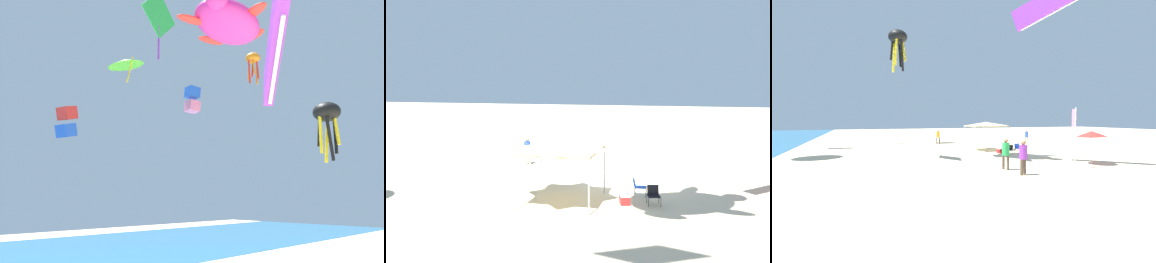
{
  "view_description": "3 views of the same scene",
  "coord_description": "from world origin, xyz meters",
  "views": [
    {
      "loc": [
        -16.31,
        -2.22,
        5.77
      ],
      "look_at": [
        1.44,
        15.76,
        10.33
      ],
      "focal_mm": 34.15,
      "sensor_mm": 36.0,
      "label": 1
    },
    {
      "loc": [
        -2.42,
        21.42,
        5.43
      ],
      "look_at": [
        1.24,
        5.38,
        3.32
      ],
      "focal_mm": 39.74,
      "sensor_mm": 36.0,
      "label": 2
    },
    {
      "loc": [
        -22.89,
        15.27,
        3.04
      ],
      "look_at": [
        1.23,
        6.48,
        1.86
      ],
      "focal_mm": 26.91,
      "sensor_mm": 36.0,
      "label": 3
    }
  ],
  "objects": [
    {
      "name": "person_watching_sky",
      "position": [
        10.06,
        6.54,
        1.02
      ],
      "size": [
        0.41,
        0.45,
        1.74
      ],
      "rotation": [
        0.0,
        0.0,
        1.22
      ],
      "color": "brown",
      "rests_on": "ground"
    },
    {
      "name": "ground",
      "position": [
        0.0,
        0.0,
        -0.05
      ],
      "size": [
        120.0,
        120.0,
        0.1
      ],
      "primitive_type": "cube",
      "color": "beige"
    },
    {
      "name": "canopy_tent",
      "position": [
        2.29,
        3.84,
        2.45
      ],
      "size": [
        3.27,
        3.49,
        2.69
      ],
      "rotation": [
        0.0,
        0.0,
        -0.02
      ],
      "color": "#B7B7BC",
      "rests_on": "ground"
    },
    {
      "name": "cooler_box",
      "position": [
        -0.43,
        3.68,
        0.2
      ],
      "size": [
        0.56,
        0.71,
        0.4
      ],
      "color": "red",
      "rests_on": "ground"
    },
    {
      "name": "banner_flag",
      "position": [
        -8.79,
        2.95,
        2.23
      ],
      "size": [
        0.36,
        0.06,
        3.71
      ],
      "color": "silver",
      "rests_on": "ground"
    },
    {
      "name": "person_beachcomber",
      "position": [
        6.46,
        -3.29,
        1.01
      ],
      "size": [
        0.44,
        0.41,
        1.72
      ],
      "rotation": [
        0.0,
        0.0,
        3.53
      ],
      "color": "#C6B28C",
      "rests_on": "ground"
    },
    {
      "name": "folding_chair_left_of_tent",
      "position": [
        -0.87,
        2.2,
        0.47
      ],
      "size": [
        0.63,
        0.55,
        0.82
      ],
      "rotation": [
        0.0,
        0.0,
        4.73
      ],
      "color": "black",
      "rests_on": "ground"
    },
    {
      "name": "kite_parafoil_purple",
      "position": [
        -6.92,
        3.6,
        10.49
      ],
      "size": [
        4.21,
        3.43,
        3.06
      ],
      "rotation": [
        0.0,
        0.0,
        0.69
      ],
      "color": "purple"
    },
    {
      "name": "person_kite_handler",
      "position": [
        -9.59,
        7.05,
        1.11
      ],
      "size": [
        0.45,
        0.46,
        1.89
      ],
      "rotation": [
        0.0,
        0.0,
        2.09
      ],
      "color": "brown",
      "rests_on": "ground"
    },
    {
      "name": "person_by_tent",
      "position": [
        -7.85,
        7.17,
        1.1
      ],
      "size": [
        0.46,
        0.44,
        1.87
      ],
      "rotation": [
        0.0,
        0.0,
        0.46
      ],
      "color": "brown",
      "rests_on": "ground"
    },
    {
      "name": "kite_octopus_black",
      "position": [
        12.21,
        10.85,
        12.44
      ],
      "size": [
        2.22,
        2.22,
        4.93
      ],
      "rotation": [
        0.0,
        0.0,
        1.65
      ],
      "color": "black"
    },
    {
      "name": "beach_umbrella",
      "position": [
        -7.94,
        0.83,
        2.02
      ],
      "size": [
        1.88,
        1.89,
        2.26
      ],
      "color": "silver",
      "rests_on": "ground"
    },
    {
      "name": "folding_chair_facing_ocean",
      "position": [
        -1.64,
        3.48,
        0.47
      ],
      "size": [
        0.64,
        0.72,
        0.82
      ],
      "rotation": [
        0.0,
        0.0,
        3.35
      ],
      "color": "black",
      "rests_on": "ground"
    }
  ]
}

